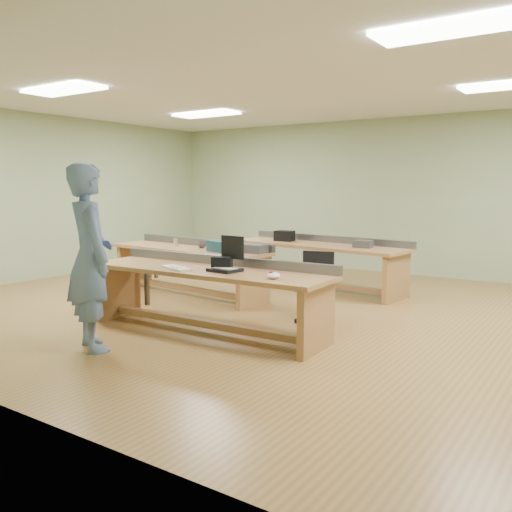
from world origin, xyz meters
name	(u,v)px	position (x,y,z in m)	size (l,w,h in m)	color
floor	(280,310)	(0.00, 0.00, 0.00)	(10.00, 10.00, 0.00)	olive
ceiling	(282,85)	(0.00, 0.00, 3.00)	(10.00, 10.00, 0.00)	silver
wall_back	(388,196)	(0.00, 4.00, 1.50)	(10.00, 0.04, 3.00)	gray
wall_left	(51,197)	(-5.00, 0.00, 1.50)	(0.04, 8.00, 3.00)	gray
fluor_panels	(282,88)	(0.00, 0.00, 2.97)	(6.20, 3.50, 0.03)	white
workbench_front	(207,284)	(-0.14, -1.41, 0.56)	(3.08, 0.90, 0.86)	#B57D4C
workbench_mid	(190,260)	(-1.74, 0.12, 0.56)	(2.91, 1.03, 0.86)	#B57D4C
workbench_back	(317,255)	(-0.34, 1.72, 0.56)	(3.21, 1.25, 0.86)	#B57D4C
person	(90,257)	(-0.71, -2.61, 0.97)	(0.70, 0.46, 1.93)	slate
laptop_base	(225,270)	(0.18, -1.48, 0.77)	(0.33, 0.27, 0.04)	black
laptop_screen	(233,247)	(0.19, -1.35, 1.01)	(0.33, 0.02, 0.26)	black
keyboard	(176,268)	(-0.39, -1.66, 0.76)	(0.46, 0.15, 0.03)	silver
trackball_mouse	(274,276)	(0.88, -1.58, 0.78)	(0.13, 0.16, 0.07)	white
camera_bag	(222,263)	(0.08, -1.41, 0.83)	(0.22, 0.14, 0.15)	black
task_chair	(315,297)	(0.70, -0.32, 0.32)	(0.57, 0.57, 0.88)	black
parts_bin_teal	(224,246)	(-0.96, 0.00, 0.83)	(0.45, 0.33, 0.16)	#12333C
parts_bin_grey	(252,248)	(-0.57, 0.14, 0.81)	(0.44, 0.28, 0.12)	#373739
mug	(202,245)	(-1.53, 0.17, 0.80)	(0.13, 0.13, 0.10)	#373739
drinks_can	(176,243)	(-1.99, 0.09, 0.81)	(0.07, 0.07, 0.12)	silver
storage_box_back	(284,236)	(-1.02, 1.79, 0.84)	(0.31, 0.22, 0.18)	black
tray_back	(363,244)	(0.51, 1.60, 0.81)	(0.28, 0.20, 0.11)	#373739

